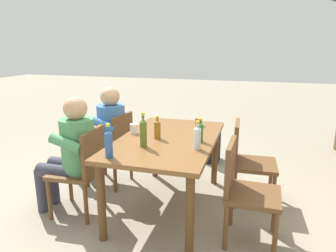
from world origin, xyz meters
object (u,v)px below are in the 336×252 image
object	(u,v)px
chair_near_right	(83,167)
backpack_by_near_side	(212,146)
chair_near_left	(114,145)
person_in_plaid_shirt	(106,131)
person_in_white_shirt	(71,150)
bottle_olive	(143,132)
bottle_amber	(157,129)
bottle_clear	(197,137)
chair_far_left	(247,158)
dining_table	(168,147)
bottle_blue	(109,143)
cup_terracotta	(199,122)
cup_white	(134,129)
bottle_green	(200,131)
chair_far_right	(244,187)

from	to	relation	value
chair_near_right	backpack_by_near_side	bearing A→B (deg)	150.36
chair_near_left	person_in_plaid_shirt	bearing A→B (deg)	-93.77
person_in_white_shirt	bottle_olive	xyz separation A→B (m)	(-0.03, 0.73, 0.23)
bottle_amber	bottle_clear	bearing A→B (deg)	64.49
backpack_by_near_side	person_in_white_shirt	bearing A→B (deg)	-32.17
chair_far_left	backpack_by_near_side	size ratio (longest dim) A/B	1.88
dining_table	bottle_blue	distance (m)	0.75
chair_near_right	bottle_clear	world-z (taller)	bottle_clear
chair_far_left	bottle_clear	world-z (taller)	bottle_clear
dining_table	cup_terracotta	xyz separation A→B (m)	(-0.55, 0.20, 0.14)
person_in_white_shirt	cup_white	size ratio (longest dim) A/B	11.61
chair_far_left	bottle_green	xyz separation A→B (m)	(0.37, -0.44, 0.36)
cup_terracotta	bottle_clear	bearing A→B (deg)	9.88
bottle_olive	bottle_green	distance (m)	0.54
dining_table	backpack_by_near_side	bearing A→B (deg)	170.20
chair_far_left	bottle_olive	bearing A→B (deg)	-53.46
bottle_blue	dining_table	bearing A→B (deg)	155.02
bottle_amber	cup_white	world-z (taller)	bottle_amber
bottle_amber	chair_near_left	bearing A→B (deg)	-120.24
chair_near_left	chair_far_left	xyz separation A→B (m)	(-0.00, 1.52, 0.00)
cup_terracotta	person_in_white_shirt	bearing A→B (deg)	-49.98
person_in_white_shirt	cup_white	world-z (taller)	person_in_white_shirt
chair_far_left	cup_white	xyz separation A→B (m)	(0.30, -1.14, 0.31)
dining_table	bottle_green	world-z (taller)	bottle_green
backpack_by_near_side	person_in_plaid_shirt	bearing A→B (deg)	-46.09
dining_table	cup_terracotta	size ratio (longest dim) A/B	17.18
bottle_clear	bottle_amber	distance (m)	0.48
cup_white	backpack_by_near_side	world-z (taller)	cup_white
bottle_olive	backpack_by_near_side	distance (m)	1.90
person_in_plaid_shirt	bottle_amber	world-z (taller)	person_in_plaid_shirt
chair_near_left	dining_table	bearing A→B (deg)	65.75
bottle_olive	bottle_blue	world-z (taller)	bottle_olive
bottle_clear	bottle_olive	bearing A→B (deg)	-82.22
dining_table	bottle_clear	bearing A→B (deg)	53.32
bottle_clear	bottle_blue	world-z (taller)	bottle_blue
chair_far_left	bottle_green	distance (m)	0.68
bottle_blue	person_in_white_shirt	bearing A→B (deg)	-118.33
dining_table	chair_far_right	size ratio (longest dim) A/B	1.78
chair_near_right	chair_far_right	xyz separation A→B (m)	(0.00, 1.52, 0.00)
chair_far_left	cup_terracotta	world-z (taller)	chair_far_left
chair_far_right	chair_near_left	bearing A→B (deg)	-114.41
chair_near_left	cup_terracotta	distance (m)	1.03
person_in_plaid_shirt	cup_white	world-z (taller)	person_in_plaid_shirt
cup_terracotta	cup_white	bearing A→B (deg)	-49.23
bottle_olive	bottle_clear	bearing A→B (deg)	97.78
person_in_white_shirt	cup_white	distance (m)	0.65
chair_far_right	backpack_by_near_side	size ratio (longest dim) A/B	1.88
person_in_white_shirt	person_in_plaid_shirt	distance (m)	0.70
chair_near_right	chair_near_left	bearing A→B (deg)	-179.99
bottle_olive	cup_terracotta	xyz separation A→B (m)	(-0.86, 0.34, -0.09)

